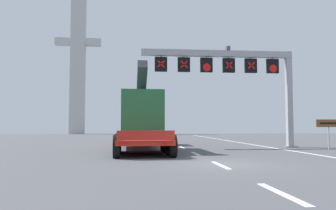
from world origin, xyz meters
The scene contains 7 objects.
ground centered at (0.00, 0.00, 0.00)m, with size 112.00×112.00×0.00m, color #4C4C51.
lane_markings centered at (-0.08, 16.19, 0.01)m, with size 0.20×46.99×0.01m.
edge_line_right centered at (6.20, 12.00, 0.01)m, with size 0.20×63.00×0.01m, color silver.
overhead_lane_gantry centered at (3.80, 10.22, 5.63)m, with size 11.23×0.90×7.28m.
heavy_haul_truck_red centered at (-3.14, 10.27, 1.99)m, with size 3.36×14.12×5.30m.
tourist_info_sign_brown centered at (9.12, 7.52, 1.51)m, with size 1.72×0.15×1.96m.
bridge_pylon_distant centered at (-15.12, 55.04, 15.24)m, with size 9.00×2.00×29.71m.
Camera 1 is at (-3.33, -13.43, 1.51)m, focal length 36.18 mm.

